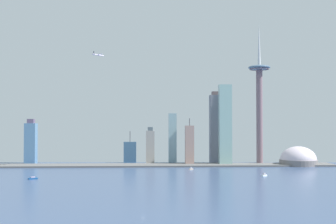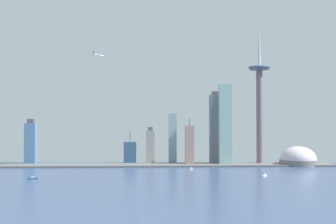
{
  "view_description": "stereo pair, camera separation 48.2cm",
  "coord_description": "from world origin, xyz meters",
  "px_view_note": "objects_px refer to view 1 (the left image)",
  "views": [
    {
      "loc": [
        5.2,
        -421.35,
        87.42
      ],
      "look_at": [
        44.17,
        466.37,
        110.51
      ],
      "focal_mm": 47.44,
      "sensor_mm": 36.0,
      "label": 1
    },
    {
      "loc": [
        5.68,
        -421.37,
        87.42
      ],
      "look_at": [
        44.17,
        466.37,
        110.51
      ],
      "focal_mm": 47.44,
      "sensor_mm": 36.0,
      "label": 2
    }
  ],
  "objects_px": {
    "stadium_dome": "(298,160)",
    "skyscraper_5": "(190,140)",
    "skyscraper_4": "(172,138)",
    "skyscraper_2": "(150,147)",
    "skyscraper_1": "(227,152)",
    "airplane": "(98,55)",
    "skyscraper_6": "(190,145)",
    "skyscraper_8": "(31,142)",
    "boat_1": "(33,178)",
    "skyscraper_0": "(225,125)",
    "skyscraper_7": "(215,128)",
    "skyscraper_3": "(130,152)",
    "observation_tower": "(259,92)",
    "boat_3": "(191,169)",
    "boat_0": "(264,175)"
  },
  "relations": [
    {
      "from": "stadium_dome",
      "to": "skyscraper_5",
      "type": "distance_m",
      "value": 243.64
    },
    {
      "from": "skyscraper_4",
      "to": "skyscraper_2",
      "type": "bearing_deg",
      "value": -133.88
    },
    {
      "from": "skyscraper_1",
      "to": "airplane",
      "type": "height_order",
      "value": "airplane"
    },
    {
      "from": "skyscraper_6",
      "to": "skyscraper_8",
      "type": "relative_size",
      "value": 1.01
    },
    {
      "from": "skyscraper_8",
      "to": "boat_1",
      "type": "relative_size",
      "value": 6.7
    },
    {
      "from": "skyscraper_2",
      "to": "skyscraper_8",
      "type": "relative_size",
      "value": 0.82
    },
    {
      "from": "skyscraper_0",
      "to": "boat_1",
      "type": "xyz_separation_m",
      "value": [
        -342.77,
        -222.52,
        -83.19
      ]
    },
    {
      "from": "skyscraper_6",
      "to": "skyscraper_8",
      "type": "height_order",
      "value": "skyscraper_6"
    },
    {
      "from": "skyscraper_4",
      "to": "skyscraper_7",
      "type": "bearing_deg",
      "value": -18.04
    },
    {
      "from": "stadium_dome",
      "to": "skyscraper_3",
      "type": "relative_size",
      "value": 1.1
    },
    {
      "from": "boat_1",
      "to": "skyscraper_5",
      "type": "bearing_deg",
      "value": -163.03
    },
    {
      "from": "boat_1",
      "to": "skyscraper_1",
      "type": "bearing_deg",
      "value": -170.54
    },
    {
      "from": "skyscraper_4",
      "to": "skyscraper_6",
      "type": "bearing_deg",
      "value": -66.62
    },
    {
      "from": "observation_tower",
      "to": "skyscraper_7",
      "type": "xyz_separation_m",
      "value": [
        -90.83,
        32.64,
        -77.74
      ]
    },
    {
      "from": "airplane",
      "to": "boat_1",
      "type": "bearing_deg",
      "value": -162.97
    },
    {
      "from": "observation_tower",
      "to": "skyscraper_5",
      "type": "bearing_deg",
      "value": 153.42
    },
    {
      "from": "observation_tower",
      "to": "boat_1",
      "type": "relative_size",
      "value": 21.15
    },
    {
      "from": "skyscraper_5",
      "to": "skyscraper_2",
      "type": "bearing_deg",
      "value": -145.93
    },
    {
      "from": "skyscraper_8",
      "to": "boat_3",
      "type": "bearing_deg",
      "value": -24.06
    },
    {
      "from": "skyscraper_1",
      "to": "skyscraper_2",
      "type": "bearing_deg",
      "value": -159.99
    },
    {
      "from": "skyscraper_6",
      "to": "skyscraper_7",
      "type": "relative_size",
      "value": 0.62
    },
    {
      "from": "skyscraper_3",
      "to": "observation_tower",
      "type": "bearing_deg",
      "value": -11.81
    },
    {
      "from": "skyscraper_3",
      "to": "skyscraper_5",
      "type": "bearing_deg",
      "value": 5.69
    },
    {
      "from": "skyscraper_1",
      "to": "skyscraper_8",
      "type": "distance_m",
      "value": 441.26
    },
    {
      "from": "skyscraper_5",
      "to": "skyscraper_6",
      "type": "height_order",
      "value": "skyscraper_5"
    },
    {
      "from": "skyscraper_7",
      "to": "boat_3",
      "type": "xyz_separation_m",
      "value": [
        -67.07,
        -140.05,
        -74.72
      ]
    },
    {
      "from": "skyscraper_0",
      "to": "skyscraper_3",
      "type": "height_order",
      "value": "skyscraper_0"
    },
    {
      "from": "observation_tower",
      "to": "airplane",
      "type": "height_order",
      "value": "observation_tower"
    },
    {
      "from": "stadium_dome",
      "to": "skyscraper_4",
      "type": "distance_m",
      "value": 277.96
    },
    {
      "from": "airplane",
      "to": "boat_3",
      "type": "bearing_deg",
      "value": -64.57
    },
    {
      "from": "skyscraper_3",
      "to": "skyscraper_6",
      "type": "height_order",
      "value": "skyscraper_6"
    },
    {
      "from": "skyscraper_4",
      "to": "skyscraper_5",
      "type": "height_order",
      "value": "skyscraper_4"
    },
    {
      "from": "observation_tower",
      "to": "skyscraper_1",
      "type": "height_order",
      "value": "observation_tower"
    },
    {
      "from": "skyscraper_7",
      "to": "boat_1",
      "type": "bearing_deg",
      "value": -140.68
    },
    {
      "from": "boat_3",
      "to": "skyscraper_0",
      "type": "bearing_deg",
      "value": -153.52
    },
    {
      "from": "skyscraper_4",
      "to": "boat_0",
      "type": "xyz_separation_m",
      "value": [
        137.86,
        -276.46,
        -53.26
      ]
    },
    {
      "from": "observation_tower",
      "to": "skyscraper_4",
      "type": "height_order",
      "value": "observation_tower"
    },
    {
      "from": "boat_3",
      "to": "airplane",
      "type": "distance_m",
      "value": 291.38
    },
    {
      "from": "stadium_dome",
      "to": "boat_0",
      "type": "distance_m",
      "value": 221.13
    },
    {
      "from": "skyscraper_2",
      "to": "skyscraper_5",
      "type": "distance_m",
      "value": 110.3
    },
    {
      "from": "skyscraper_2",
      "to": "boat_3",
      "type": "bearing_deg",
      "value": -56.94
    },
    {
      "from": "stadium_dome",
      "to": "boat_0",
      "type": "bearing_deg",
      "value": -123.16
    },
    {
      "from": "skyscraper_0",
      "to": "skyscraper_4",
      "type": "relative_size",
      "value": 1.54
    },
    {
      "from": "skyscraper_1",
      "to": "skyscraper_4",
      "type": "relative_size",
      "value": 0.38
    },
    {
      "from": "stadium_dome",
      "to": "skyscraper_7",
      "type": "relative_size",
      "value": 0.49
    },
    {
      "from": "skyscraper_0",
      "to": "boat_0",
      "type": "height_order",
      "value": "skyscraper_0"
    },
    {
      "from": "stadium_dome",
      "to": "skyscraper_2",
      "type": "bearing_deg",
      "value": 172.78
    },
    {
      "from": "boat_0",
      "to": "airplane",
      "type": "xyz_separation_m",
      "value": [
        -292.39,
        156.93,
        222.55
      ]
    },
    {
      "from": "skyscraper_1",
      "to": "skyscraper_4",
      "type": "distance_m",
      "value": 132.0
    },
    {
      "from": "skyscraper_4",
      "to": "skyscraper_6",
      "type": "height_order",
      "value": "skyscraper_4"
    }
  ]
}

